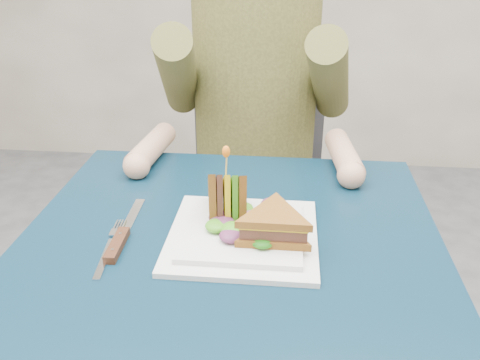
# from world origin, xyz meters

# --- Properties ---
(table) EXTENTS (0.75, 0.75, 0.73)m
(table) POSITION_xyz_m (0.00, 0.00, 0.65)
(table) COLOR black
(table) RESTS_ON ground
(chair) EXTENTS (0.42, 0.40, 0.93)m
(chair) POSITION_xyz_m (0.00, 0.72, 0.54)
(chair) COLOR #47474C
(chair) RESTS_ON ground
(diner) EXTENTS (0.54, 0.59, 0.74)m
(diner) POSITION_xyz_m (-0.00, 0.61, 0.91)
(diner) COLOR brown
(diner) RESTS_ON chair
(plate) EXTENTS (0.26, 0.26, 0.02)m
(plate) POSITION_xyz_m (0.02, 0.01, 0.74)
(plate) COLOR white
(plate) RESTS_ON table
(sandwich_flat) EXTENTS (0.15, 0.15, 0.05)m
(sandwich_flat) POSITION_xyz_m (0.08, -0.02, 0.78)
(sandwich_flat) COLOR brown
(sandwich_flat) RESTS_ON plate
(sandwich_upright) EXTENTS (0.09, 0.15, 0.15)m
(sandwich_upright) POSITION_xyz_m (-0.01, 0.05, 0.78)
(sandwich_upright) COLOR brown
(sandwich_upright) RESTS_ON plate
(fork) EXTENTS (0.03, 0.18, 0.01)m
(fork) POSITION_xyz_m (-0.20, -0.05, 0.73)
(fork) COLOR silver
(fork) RESTS_ON table
(knife) EXTENTS (0.03, 0.22, 0.02)m
(knife) POSITION_xyz_m (-0.19, -0.02, 0.74)
(knife) COLOR silver
(knife) RESTS_ON table
(toothpick) EXTENTS (0.01, 0.01, 0.06)m
(toothpick) POSITION_xyz_m (-0.01, 0.05, 0.85)
(toothpick) COLOR tan
(toothpick) RESTS_ON sandwich_upright
(toothpick_frill) EXTENTS (0.01, 0.01, 0.02)m
(toothpick_frill) POSITION_xyz_m (-0.01, 0.05, 0.88)
(toothpick_frill) COLOR orange
(toothpick_frill) RESTS_ON sandwich_upright
(lettuce_spill) EXTENTS (0.15, 0.13, 0.02)m
(lettuce_spill) POSITION_xyz_m (0.03, 0.02, 0.76)
(lettuce_spill) COLOR #337A14
(lettuce_spill) RESTS_ON plate
(onion_ring) EXTENTS (0.04, 0.04, 0.02)m
(onion_ring) POSITION_xyz_m (0.04, 0.01, 0.77)
(onion_ring) COLOR #9E4C7A
(onion_ring) RESTS_ON plate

